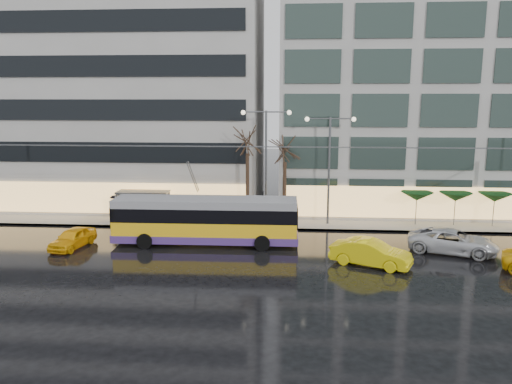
# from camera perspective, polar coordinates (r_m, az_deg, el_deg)

# --- Properties ---
(ground) EXTENTS (140.00, 140.00, 0.00)m
(ground) POSITION_cam_1_polar(r_m,az_deg,el_deg) (30.60, -3.72, -8.71)
(ground) COLOR black
(ground) RESTS_ON ground
(sidewalk) EXTENTS (80.00, 10.00, 0.15)m
(sidewalk) POSITION_cam_1_polar(r_m,az_deg,el_deg) (43.80, 1.33, -2.54)
(sidewalk) COLOR gray
(sidewalk) RESTS_ON ground
(kerb) EXTENTS (80.00, 0.10, 0.15)m
(kerb) POSITION_cam_1_polar(r_m,az_deg,el_deg) (39.01, 0.99, -4.23)
(kerb) COLOR slate
(kerb) RESTS_ON ground
(building_left) EXTENTS (34.00, 14.00, 22.00)m
(building_left) POSITION_cam_1_polar(r_m,az_deg,el_deg) (51.59, -19.14, 11.31)
(building_left) COLOR #A09E99
(building_left) RESTS_ON sidewalk
(building_right) EXTENTS (32.00, 14.00, 25.00)m
(building_right) POSITION_cam_1_polar(r_m,az_deg,el_deg) (49.93, 22.12, 12.87)
(building_right) COLOR #A09E99
(building_right) RESTS_ON sidewalk
(trolleybus) EXTENTS (12.84, 5.04, 5.94)m
(trolleybus) POSITION_cam_1_polar(r_m,az_deg,el_deg) (35.12, -5.76, -3.42)
(trolleybus) COLOR yellow
(trolleybus) RESTS_ON ground
(catenary) EXTENTS (42.24, 5.12, 7.00)m
(catenary) POSITION_cam_1_polar(r_m,az_deg,el_deg) (37.10, -0.63, 1.58)
(catenary) COLOR #595B60
(catenary) RESTS_ON ground
(bus_shelter) EXTENTS (4.20, 1.60, 2.51)m
(bus_shelter) POSITION_cam_1_polar(r_m,az_deg,el_deg) (41.97, -13.19, -0.79)
(bus_shelter) COLOR #595B60
(bus_shelter) RESTS_ON sidewalk
(street_lamp_near) EXTENTS (3.96, 0.36, 9.03)m
(street_lamp_near) POSITION_cam_1_polar(r_m,az_deg,el_deg) (39.64, 1.15, 4.72)
(street_lamp_near) COLOR #595B60
(street_lamp_near) RESTS_ON sidewalk
(street_lamp_far) EXTENTS (3.96, 0.36, 8.53)m
(street_lamp_far) POSITION_cam_1_polar(r_m,az_deg,el_deg) (39.73, 8.39, 4.22)
(street_lamp_far) COLOR #595B60
(street_lamp_far) RESTS_ON sidewalk
(tree_a) EXTENTS (3.20, 3.20, 8.40)m
(tree_a) POSITION_cam_1_polar(r_m,az_deg,el_deg) (39.83, -1.00, 6.33)
(tree_a) COLOR black
(tree_a) RESTS_ON sidewalk
(tree_b) EXTENTS (3.20, 3.20, 7.70)m
(tree_b) POSITION_cam_1_polar(r_m,az_deg,el_deg) (39.95, 3.34, 5.34)
(tree_b) COLOR black
(tree_b) RESTS_ON sidewalk
(parasol_a) EXTENTS (2.50, 2.50, 2.65)m
(parasol_a) POSITION_cam_1_polar(r_m,az_deg,el_deg) (41.55, 17.91, -0.47)
(parasol_a) COLOR #595B60
(parasol_a) RESTS_ON sidewalk
(parasol_b) EXTENTS (2.50, 2.50, 2.65)m
(parasol_b) POSITION_cam_1_polar(r_m,az_deg,el_deg) (42.37, 21.85, -0.51)
(parasol_b) COLOR #595B60
(parasol_b) RESTS_ON sidewalk
(parasol_c) EXTENTS (2.50, 2.50, 2.65)m
(parasol_c) POSITION_cam_1_polar(r_m,az_deg,el_deg) (43.39, 25.62, -0.55)
(parasol_c) COLOR #595B60
(parasol_c) RESTS_ON sidewalk
(taxi_a) EXTENTS (2.34, 4.23, 1.36)m
(taxi_a) POSITION_cam_1_polar(r_m,az_deg,el_deg) (36.58, -20.22, -4.97)
(taxi_a) COLOR #FFB70D
(taxi_a) RESTS_ON ground
(taxi_b) EXTENTS (5.16, 3.55, 1.61)m
(taxi_b) POSITION_cam_1_polar(r_m,az_deg,el_deg) (31.59, 12.97, -6.80)
(taxi_b) COLOR yellow
(taxi_b) RESTS_ON ground
(sedan_silver) EXTENTS (6.24, 4.35, 1.58)m
(sedan_silver) POSITION_cam_1_polar(r_m,az_deg,el_deg) (35.69, 21.55, -5.27)
(sedan_silver) COLOR silver
(sedan_silver) RESTS_ON ground
(pedestrian_a) EXTENTS (1.15, 1.17, 2.19)m
(pedestrian_a) POSITION_cam_1_polar(r_m,az_deg,el_deg) (40.43, -11.72, -1.73)
(pedestrian_a) COLOR black
(pedestrian_a) RESTS_ON sidewalk
(pedestrian_b) EXTENTS (0.98, 0.82, 1.78)m
(pedestrian_b) POSITION_cam_1_polar(r_m,az_deg,el_deg) (41.01, -10.98, -2.29)
(pedestrian_b) COLOR black
(pedestrian_b) RESTS_ON sidewalk
(pedestrian_c) EXTENTS (1.11, 0.92, 2.11)m
(pedestrian_c) POSITION_cam_1_polar(r_m,az_deg,el_deg) (42.89, -15.77, -1.62)
(pedestrian_c) COLOR black
(pedestrian_c) RESTS_ON sidewalk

